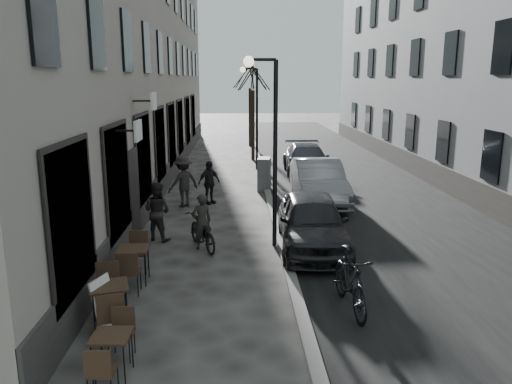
{
  "coord_description": "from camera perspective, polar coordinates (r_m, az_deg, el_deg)",
  "views": [
    {
      "loc": [
        -1.02,
        -7.14,
        4.53
      ],
      "look_at": [
        -0.56,
        4.81,
        1.8
      ],
      "focal_mm": 35.0,
      "sensor_mm": 36.0,
      "label": 1
    }
  ],
  "objects": [
    {
      "name": "streetlamp_near",
      "position": [
        13.24,
        1.48,
        6.91
      ],
      "size": [
        0.9,
        0.28,
        5.09
      ],
      "color": "black",
      "rests_on": "ground"
    },
    {
      "name": "ground",
      "position": [
        8.51,
        5.32,
        -19.33
      ],
      "size": [
        120.0,
        120.0,
        0.0
      ],
      "primitive_type": "plane",
      "color": "#33302E",
      "rests_on": "ground"
    },
    {
      "name": "bistro_set_b",
      "position": [
        9.8,
        -16.36,
        -11.91
      ],
      "size": [
        0.89,
        1.73,
        0.99
      ],
      "rotation": [
        0.0,
        0.0,
        0.27
      ],
      "color": "#322216",
      "rests_on": "ground"
    },
    {
      "name": "car_near",
      "position": [
        13.56,
        6.45,
        -3.4
      ],
      "size": [
        1.98,
        4.49,
        1.5
      ],
      "primitive_type": "imported",
      "rotation": [
        0.0,
        0.0,
        -0.05
      ],
      "color": "black",
      "rests_on": "ground"
    },
    {
      "name": "road",
      "position": [
        24.07,
        9.5,
        1.83
      ],
      "size": [
        7.3,
        60.0,
        0.0
      ],
      "primitive_type": "cube",
      "color": "black",
      "rests_on": "ground"
    },
    {
      "name": "cyclist_rider",
      "position": [
        13.54,
        -6.21,
        -3.37
      ],
      "size": [
        0.66,
        0.56,
        1.53
      ],
      "primitive_type": "imported",
      "rotation": [
        0.0,
        0.0,
        3.56
      ],
      "color": "#272521",
      "rests_on": "ground"
    },
    {
      "name": "tree_near",
      "position": [
        28.15,
        -0.35,
        13.12
      ],
      "size": [
        2.4,
        2.4,
        5.7
      ],
      "color": "black",
      "rests_on": "ground"
    },
    {
      "name": "bistro_set_a",
      "position": [
        8.35,
        -16.11,
        -17.06
      ],
      "size": [
        0.6,
        1.43,
        0.84
      ],
      "rotation": [
        0.0,
        0.0,
        -0.04
      ],
      "color": "#322216",
      "rests_on": "ground"
    },
    {
      "name": "bicycle",
      "position": [
        13.63,
        -6.18,
        -4.57
      ],
      "size": [
        1.29,
        1.87,
        0.93
      ],
      "primitive_type": "imported",
      "rotation": [
        0.0,
        0.0,
        3.56
      ],
      "color": "black",
      "rests_on": "ground"
    },
    {
      "name": "pedestrian_far",
      "position": [
        18.4,
        -5.39,
        1.1
      ],
      "size": [
        0.98,
        0.89,
        1.6
      ],
      "primitive_type": "imported",
      "rotation": [
        0.0,
        0.0,
        0.68
      ],
      "color": "black",
      "rests_on": "ground"
    },
    {
      "name": "streetlamp_far",
      "position": [
        25.19,
        -0.29,
        9.73
      ],
      "size": [
        0.9,
        0.28,
        5.09
      ],
      "color": "black",
      "rests_on": "ground"
    },
    {
      "name": "utility_cabinet",
      "position": [
        20.64,
        0.94,
        2.07
      ],
      "size": [
        0.62,
        0.96,
        1.34
      ],
      "primitive_type": "cube",
      "rotation": [
        0.0,
        0.0,
        -0.14
      ],
      "color": "slate",
      "rests_on": "ground"
    },
    {
      "name": "moped",
      "position": [
        10.18,
        10.72,
        -9.96
      ],
      "size": [
        0.74,
        2.09,
        1.23
      ],
      "primitive_type": "imported",
      "rotation": [
        0.0,
        0.0,
        0.08
      ],
      "color": "black",
      "rests_on": "ground"
    },
    {
      "name": "car_mid",
      "position": [
        18.61,
        7.12,
        1.18
      ],
      "size": [
        1.73,
        4.84,
        1.59
      ],
      "primitive_type": "imported",
      "rotation": [
        0.0,
        0.0,
        -0.01
      ],
      "color": "gray",
      "rests_on": "ground"
    },
    {
      "name": "tree_far",
      "position": [
        34.15,
        -0.69,
        13.07
      ],
      "size": [
        2.4,
        2.4,
        5.7
      ],
      "color": "black",
      "rests_on": "ground"
    },
    {
      "name": "car_far",
      "position": [
        23.95,
        5.79,
        3.65
      ],
      "size": [
        2.17,
        5.07,
        1.46
      ],
      "primitive_type": "imported",
      "rotation": [
        0.0,
        0.0,
        -0.03
      ],
      "color": "#3C3E47",
      "rests_on": "ground"
    },
    {
      "name": "pedestrian_mid",
      "position": [
        18.05,
        -8.31,
        1.18
      ],
      "size": [
        1.36,
        1.27,
        1.85
      ],
      "primitive_type": "imported",
      "rotation": [
        0.0,
        0.0,
        3.79
      ],
      "color": "black",
      "rests_on": "ground"
    },
    {
      "name": "pedestrian_near",
      "position": [
        14.46,
        -11.23,
        -2.17
      ],
      "size": [
        1.01,
        0.93,
        1.69
      ],
      "primitive_type": "imported",
      "rotation": [
        0.0,
        0.0,
        2.7
      ],
      "color": "black",
      "rests_on": "ground"
    },
    {
      "name": "kerb",
      "position": [
        23.6,
        0.79,
        1.93
      ],
      "size": [
        0.25,
        60.0,
        0.12
      ],
      "primitive_type": "cube",
      "color": "slate",
      "rests_on": "ground"
    },
    {
      "name": "sign_board",
      "position": [
        9.8,
        -16.8,
        -12.63
      ],
      "size": [
        0.51,
        0.63,
        0.99
      ],
      "rotation": [
        0.0,
        0.0,
        -0.35
      ],
      "color": "black",
      "rests_on": "ground"
    },
    {
      "name": "building_right",
      "position": [
        26.11,
        22.96,
        19.53
      ],
      "size": [
        4.0,
        35.0,
        16.0
      ],
      "primitive_type": "cube",
      "color": "gray",
      "rests_on": "ground"
    },
    {
      "name": "bistro_set_c",
      "position": [
        11.68,
        -13.78,
        -7.71
      ],
      "size": [
        0.7,
        1.66,
        0.97
      ],
      "rotation": [
        0.0,
        0.0,
        0.04
      ],
      "color": "#322216",
      "rests_on": "ground"
    }
  ]
}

